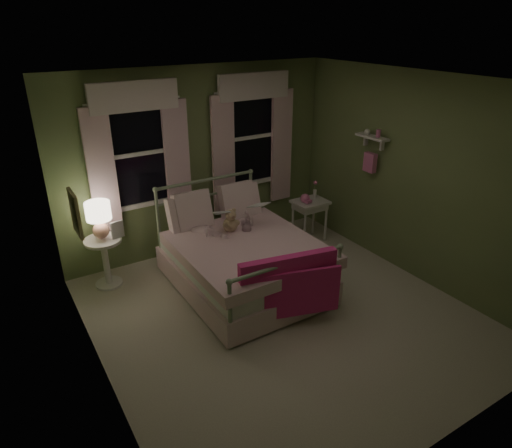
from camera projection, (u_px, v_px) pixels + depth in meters
room_shell at (285, 212)px, 4.76m from camera, size 4.20×4.20×4.20m
bed at (241, 259)px, 5.72m from camera, size 1.58×2.04×1.18m
pink_throw at (290, 280)px, 4.83m from camera, size 1.10×0.40×0.71m
child_left at (204, 211)px, 5.68m from camera, size 0.33×0.28×0.76m
child_right at (243, 206)px, 5.97m from camera, size 0.39×0.36×0.65m
book_left at (213, 217)px, 5.48m from camera, size 0.23×0.18×0.26m
book_right at (253, 210)px, 5.76m from camera, size 0.22×0.15×0.26m
teddy_bear at (231, 222)px, 5.75m from camera, size 0.23×0.19×0.32m
nightstand_left at (105, 256)px, 5.72m from camera, size 0.46×0.46×0.65m
table_lamp at (99, 217)px, 5.50m from camera, size 0.30×0.30×0.47m
book_nightstand at (112, 239)px, 5.61m from camera, size 0.19×0.24×0.02m
nightstand_right at (310, 207)px, 6.84m from camera, size 0.50×0.40×0.64m
pink_toy at (305, 199)px, 6.72m from camera, size 0.14×0.19×0.14m
bud_vase at (315, 190)px, 6.84m from camera, size 0.06×0.06×0.28m
window_left at (139, 149)px, 5.78m from camera, size 1.34×0.13×1.96m
window_right at (253, 133)px, 6.60m from camera, size 1.34×0.13×1.96m
wall_shelf at (371, 150)px, 6.12m from camera, size 0.15×0.50×0.60m
framed_picture at (75, 213)px, 4.20m from camera, size 0.03×0.32×0.42m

